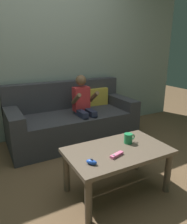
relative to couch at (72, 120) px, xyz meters
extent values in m
plane|color=brown|center=(-0.23, -1.17, -0.29)|extent=(9.87, 9.87, 0.00)
cube|color=gray|center=(-0.23, 0.39, 0.96)|extent=(4.94, 0.05, 2.50)
cube|color=#38383D|center=(-0.01, -0.05, -0.08)|extent=(1.79, 0.80, 0.41)
cube|color=#38383D|center=(-0.01, 0.27, 0.33)|extent=(1.79, 0.16, 0.41)
cube|color=#38383D|center=(-0.81, -0.05, 0.20)|extent=(0.18, 0.80, 0.15)
cube|color=#38383D|center=(0.80, -0.05, 0.20)|extent=(0.18, 0.80, 0.15)
cube|color=gold|center=(0.52, 0.19, 0.26)|extent=(0.35, 0.14, 0.27)
cylinder|color=#282D47|center=(0.04, -0.37, -0.08)|extent=(0.07, 0.07, 0.41)
cylinder|color=#282D47|center=(0.17, -0.37, -0.08)|extent=(0.07, 0.07, 0.41)
cube|color=#282D47|center=(0.04, -0.23, 0.16)|extent=(0.08, 0.28, 0.08)
cube|color=#282D47|center=(0.17, -0.23, 0.16)|extent=(0.08, 0.28, 0.08)
cube|color=red|center=(0.11, -0.09, 0.33)|extent=(0.22, 0.13, 0.34)
cylinder|color=brown|center=(-0.02, -0.22, 0.37)|extent=(0.05, 0.25, 0.19)
cylinder|color=brown|center=(0.24, -0.22, 0.37)|extent=(0.05, 0.25, 0.19)
sphere|color=brown|center=(0.11, -0.09, 0.59)|extent=(0.15, 0.15, 0.15)
cube|color=brown|center=(-0.10, -1.31, 0.13)|extent=(0.93, 0.56, 0.04)
cylinder|color=brown|center=(-0.51, -1.54, -0.09)|extent=(0.06, 0.06, 0.40)
cylinder|color=brown|center=(0.32, -1.54, -0.09)|extent=(0.06, 0.06, 0.40)
cylinder|color=brown|center=(-0.51, -1.08, -0.09)|extent=(0.06, 0.06, 0.40)
cylinder|color=brown|center=(0.32, -1.08, -0.09)|extent=(0.06, 0.06, 0.40)
cube|color=pink|center=(-0.18, -1.41, 0.16)|extent=(0.14, 0.07, 0.02)
cylinder|color=#99999E|center=(-0.22, -1.42, 0.17)|extent=(0.02, 0.02, 0.00)
cylinder|color=silver|center=(-0.18, -1.41, 0.17)|extent=(0.01, 0.01, 0.00)
cylinder|color=silver|center=(-0.16, -1.40, 0.17)|extent=(0.01, 0.01, 0.00)
ellipsoid|color=blue|center=(-0.43, -1.42, 0.16)|extent=(0.09, 0.10, 0.04)
cylinder|color=#4C4C51|center=(-0.43, -1.42, 0.19)|extent=(0.02, 0.02, 0.01)
cylinder|color=#1E7F47|center=(0.06, -1.25, 0.19)|extent=(0.08, 0.08, 0.09)
torus|color=#1E7F47|center=(0.11, -1.25, 0.20)|extent=(0.06, 0.01, 0.06)
camera|label=1|loc=(-1.11, -2.74, 1.04)|focal=34.15mm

